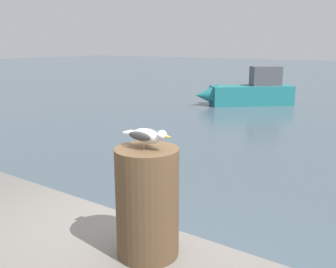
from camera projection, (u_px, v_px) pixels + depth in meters
The scene contains 3 objects.
mooring_post at pixel (147, 202), 2.63m from camera, with size 0.44×0.44×0.78m, color #4C3823.
seagull at pixel (147, 136), 2.52m from camera, with size 0.39×0.16×0.14m.
boat_teal at pixel (246, 92), 16.51m from camera, with size 3.78×3.58×1.66m.
Camera 1 is at (1.69, -2.33, 2.64)m, focal length 40.65 mm.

